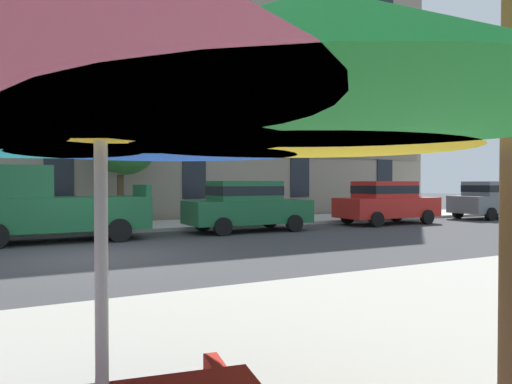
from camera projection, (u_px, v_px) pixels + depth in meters
name	position (u px, v px, depth m)	size (l,w,h in m)	color
ground_plane	(98.00, 258.00, 10.78)	(120.00, 120.00, 0.00)	#38383A
sidewalk_far	(65.00, 229.00, 16.80)	(56.00, 3.60, 0.12)	#B2ADA3
apartment_building	(46.00, 58.00, 23.90)	(39.52, 12.08, 16.00)	gray
pickup_green	(48.00, 207.00, 13.68)	(5.10, 2.12, 2.20)	#195933
sedan_green	(247.00, 205.00, 16.67)	(4.40, 1.98, 1.78)	#195933
sedan_red	(386.00, 201.00, 19.68)	(4.40, 1.98, 1.78)	#B21E19
sedan_gray	(492.00, 199.00, 22.82)	(4.40, 1.98, 1.78)	slate
street_tree_middle	(125.00, 144.00, 18.15)	(2.75, 2.83, 4.41)	#4C3823
patio_umbrella	(100.00, 89.00, 2.11)	(3.97, 3.68, 2.43)	silver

